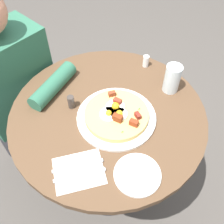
% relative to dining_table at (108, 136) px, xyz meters
% --- Properties ---
extents(ground_plane, '(6.00, 6.00, 0.00)m').
position_rel_dining_table_xyz_m(ground_plane, '(0.00, 0.00, -0.57)').
color(ground_plane, '#4C4742').
extents(dining_table, '(0.81, 0.81, 0.75)m').
position_rel_dining_table_xyz_m(dining_table, '(0.00, 0.00, 0.00)').
color(dining_table, brown).
rests_on(dining_table, ground_plane).
extents(person_seated, '(0.39, 0.48, 1.14)m').
position_rel_dining_table_xyz_m(person_seated, '(-0.13, 0.53, -0.06)').
color(person_seated, '#2D2D33').
rests_on(person_seated, ground_plane).
extents(pizza_plate, '(0.32, 0.32, 0.01)m').
position_rel_dining_table_xyz_m(pizza_plate, '(-0.00, -0.05, 0.18)').
color(pizza_plate, white).
rests_on(pizza_plate, dining_table).
extents(breakfast_pizza, '(0.25, 0.25, 0.05)m').
position_rel_dining_table_xyz_m(breakfast_pizza, '(0.00, -0.05, 0.20)').
color(breakfast_pizza, '#D9B161').
rests_on(breakfast_pizza, pizza_plate).
extents(bread_plate, '(0.16, 0.16, 0.01)m').
position_rel_dining_table_xyz_m(bread_plate, '(-0.14, -0.26, 0.18)').
color(bread_plate, white).
rests_on(bread_plate, dining_table).
extents(napkin, '(0.22, 0.21, 0.00)m').
position_rel_dining_table_xyz_m(napkin, '(-0.26, -0.10, 0.18)').
color(napkin, white).
rests_on(napkin, dining_table).
extents(fork, '(0.16, 0.11, 0.00)m').
position_rel_dining_table_xyz_m(fork, '(-0.25, -0.09, 0.18)').
color(fork, silver).
rests_on(fork, napkin).
extents(knife, '(0.16, 0.11, 0.00)m').
position_rel_dining_table_xyz_m(knife, '(-0.27, -0.12, 0.18)').
color(knife, silver).
rests_on(knife, napkin).
extents(water_glass, '(0.07, 0.07, 0.13)m').
position_rel_dining_table_xyz_m(water_glass, '(0.28, -0.11, 0.24)').
color(water_glass, silver).
rests_on(water_glass, dining_table).
extents(salt_shaker, '(0.03, 0.03, 0.06)m').
position_rel_dining_table_xyz_m(salt_shaker, '(0.33, 0.06, 0.21)').
color(salt_shaker, white).
rests_on(salt_shaker, dining_table).
extents(pepper_shaker, '(0.03, 0.03, 0.06)m').
position_rel_dining_table_xyz_m(pepper_shaker, '(-0.08, 0.13, 0.21)').
color(pepper_shaker, '#3F3833').
rests_on(pepper_shaker, dining_table).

